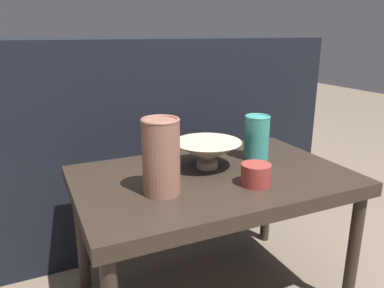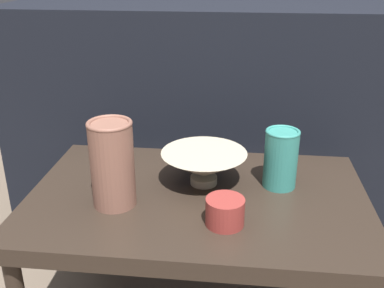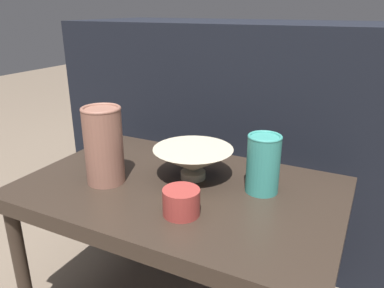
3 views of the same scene
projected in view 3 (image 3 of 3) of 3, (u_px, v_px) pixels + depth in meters
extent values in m
cube|color=#2D231C|center=(180.00, 193.00, 0.94)|extent=(0.79, 0.51, 0.04)
cylinder|color=#2D231C|center=(22.00, 270.00, 0.98)|extent=(0.04, 0.04, 0.38)
cylinder|color=#2D231C|center=(122.00, 199.00, 1.35)|extent=(0.04, 0.04, 0.38)
cylinder|color=#2D231C|center=(330.00, 255.00, 1.05)|extent=(0.04, 0.04, 0.38)
cube|color=black|center=(252.00, 131.00, 1.43)|extent=(1.35, 0.50, 0.79)
cylinder|color=#B2A88E|center=(193.00, 175.00, 0.97)|extent=(0.06, 0.06, 0.02)
cone|color=#B2A88E|center=(193.00, 160.00, 0.96)|extent=(0.21, 0.21, 0.06)
cylinder|color=brown|center=(104.00, 146.00, 0.93)|extent=(0.10, 0.10, 0.19)
torus|color=brown|center=(101.00, 109.00, 0.89)|extent=(0.10, 0.10, 0.01)
cylinder|color=teal|center=(263.00, 165.00, 0.89)|extent=(0.08, 0.08, 0.14)
torus|color=teal|center=(265.00, 137.00, 0.86)|extent=(0.08, 0.08, 0.01)
cylinder|color=maroon|center=(181.00, 202.00, 0.80)|extent=(0.08, 0.08, 0.06)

